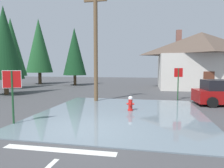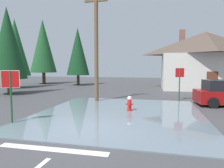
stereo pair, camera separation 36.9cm
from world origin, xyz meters
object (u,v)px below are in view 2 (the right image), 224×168
Objects in this scene: utility_pole at (96,45)px; pine_tree_tall_left at (8,43)px; house at (204,59)px; pine_tree_far_center at (15,47)px; fire_hydrant at (129,104)px; pine_tree_mid_left at (78,52)px; stop_sign_far at (180,77)px; pine_tree_short_left at (43,46)px; stop_sign_near at (11,86)px.

pine_tree_tall_left is at bearing 167.87° from utility_pole.
house is at bearing 25.58° from pine_tree_tall_left.
pine_tree_far_center is (-21.14, -3.72, 1.42)m from house.
fire_hydrant is 5.19m from utility_pole.
utility_pole is 13.34m from pine_tree_mid_left.
pine_tree_far_center reaches higher than pine_tree_mid_left.
house is (3.50, 8.84, 1.60)m from stop_sign_far.
pine_tree_short_left is at bearing 174.15° from house.
stop_sign_far is at bearing -111.58° from house.
pine_tree_far_center is (-11.92, 6.76, 0.77)m from utility_pole.
utility_pole is 0.98× the size of pine_tree_mid_left.
utility_pole is at bearing -164.01° from stop_sign_far.
pine_tree_mid_left is (-6.28, 11.76, 0.57)m from utility_pole.
stop_sign_near is at bearing -52.04° from pine_tree_far_center.
fire_hydrant is at bearing -32.89° from pine_tree_far_center.
pine_tree_tall_left is 10.18m from pine_tree_mid_left.
utility_pole is 8.97m from pine_tree_tall_left.
pine_tree_far_center is at bearing -138.44° from pine_tree_mid_left.
pine_tree_mid_left reaches higher than stop_sign_near.
pine_tree_short_left is (-5.74, 0.90, 0.97)m from pine_tree_mid_left.
pine_tree_short_left is (-14.73, 15.35, 5.06)m from fire_hydrant.
utility_pole reaches higher than house.
utility_pole is at bearing 73.44° from stop_sign_near.
pine_tree_tall_left reaches higher than pine_tree_mid_left.
pine_tree_far_center is (0.11, -5.90, -0.77)m from pine_tree_short_left.
pine_tree_far_center is at bearing 163.80° from stop_sign_far.
pine_tree_far_center is (-5.63, -5.00, 0.20)m from pine_tree_mid_left.
utility_pole is 0.98× the size of pine_tree_tall_left.
stop_sign_far is 21.23m from pine_tree_short_left.
stop_sign_near is 2.70× the size of fire_hydrant.
stop_sign_near is 0.28× the size of pine_tree_far_center.
stop_sign_far is 0.24× the size of house.
pine_tree_tall_left is 0.96× the size of pine_tree_far_center.
pine_tree_far_center reaches higher than house.
pine_tree_short_left reaches higher than pine_tree_tall_left.
stop_sign_near is at bearing -123.58° from house.
pine_tree_mid_left reaches higher than fire_hydrant.
pine_tree_tall_left is 1.01× the size of pine_tree_mid_left.
stop_sign_near is at bearing -106.56° from utility_pole.
stop_sign_near is 0.29× the size of pine_tree_tall_left.
stop_sign_far is (3.01, 4.33, 1.26)m from fire_hydrant.
pine_tree_mid_left is 7.53m from pine_tree_far_center.
pine_tree_far_center is (-10.09, 12.93, 3.08)m from stop_sign_near.
pine_tree_far_center reaches higher than stop_sign_far.
house is 21.51m from pine_tree_far_center.
fire_hydrant is at bearing -116.30° from house.
utility_pole is 0.76× the size of house.
fire_hydrant is at bearing -58.11° from pine_tree_mid_left.
pine_tree_mid_left is at bearing 139.88° from stop_sign_far.
fire_hydrant is at bearing -46.18° from pine_tree_short_left.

